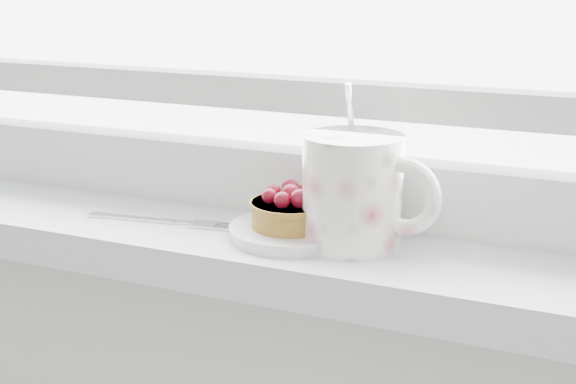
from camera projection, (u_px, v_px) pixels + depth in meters
The scene contains 4 objects.
saucer at pixel (291, 232), 0.80m from camera, with size 0.12×0.12×0.01m, color silver.
raspberry_tart at pixel (291, 209), 0.80m from camera, with size 0.08×0.08×0.04m.
floral_mug at pixel (356, 189), 0.77m from camera, with size 0.14×0.11×0.16m.
fork at pixel (163, 221), 0.85m from camera, with size 0.17×0.04×0.00m.
Camera 1 is at (0.31, 1.19, 1.21)m, focal length 50.00 mm.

